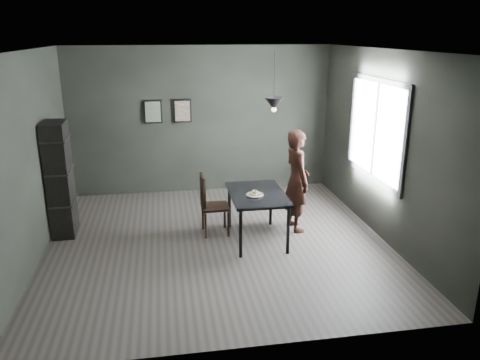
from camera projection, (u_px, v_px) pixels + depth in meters
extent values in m
plane|color=#36312E|center=(218.00, 242.00, 7.05)|extent=(5.00, 5.00, 0.00)
cube|color=black|center=(201.00, 121.00, 8.98)|extent=(5.00, 0.10, 2.80)
cube|color=silver|center=(215.00, 50.00, 6.20)|extent=(5.00, 5.00, 0.02)
cube|color=white|center=(376.00, 130.00, 7.15)|extent=(0.02, 1.80, 1.40)
cube|color=black|center=(375.00, 130.00, 7.14)|extent=(0.04, 1.96, 1.56)
cube|color=black|center=(257.00, 194.00, 6.93)|extent=(0.80, 1.20, 0.04)
cylinder|color=black|center=(241.00, 234.00, 6.48)|extent=(0.05, 0.05, 0.71)
cylinder|color=black|center=(288.00, 231.00, 6.59)|extent=(0.05, 0.05, 0.71)
cylinder|color=black|center=(229.00, 206.00, 7.49)|extent=(0.05, 0.05, 0.71)
cylinder|color=black|center=(271.00, 204.00, 7.60)|extent=(0.05, 0.05, 0.71)
cylinder|color=white|center=(255.00, 195.00, 6.81)|extent=(0.23, 0.23, 0.01)
torus|color=beige|center=(257.00, 193.00, 6.81)|extent=(0.09, 0.09, 0.03)
torus|color=beige|center=(253.00, 193.00, 6.83)|extent=(0.09, 0.09, 0.03)
torus|color=beige|center=(254.00, 194.00, 6.77)|extent=(0.09, 0.09, 0.03)
torus|color=beige|center=(255.00, 192.00, 6.80)|extent=(0.13, 0.13, 0.05)
imported|color=black|center=(297.00, 180.00, 7.30)|extent=(0.46, 0.63, 1.62)
cube|color=black|center=(215.00, 207.00, 7.25)|extent=(0.42, 0.42, 0.04)
cube|color=black|center=(203.00, 190.00, 7.13)|extent=(0.05, 0.41, 0.45)
cylinder|color=black|center=(206.00, 226.00, 7.12)|extent=(0.04, 0.04, 0.40)
cylinder|color=black|center=(228.00, 224.00, 7.19)|extent=(0.04, 0.04, 0.40)
cylinder|color=black|center=(203.00, 218.00, 7.45)|extent=(0.04, 0.04, 0.40)
cylinder|color=black|center=(225.00, 216.00, 7.52)|extent=(0.04, 0.04, 0.40)
cube|color=black|center=(60.00, 179.00, 7.11)|extent=(0.35, 0.60, 1.77)
cylinder|color=black|center=(275.00, 77.00, 6.55)|extent=(0.01, 0.01, 0.75)
cone|color=black|center=(274.00, 104.00, 6.66)|extent=(0.28, 0.28, 0.18)
sphere|color=#FFE0B2|center=(274.00, 109.00, 6.68)|extent=(0.07, 0.07, 0.07)
cube|color=black|center=(153.00, 112.00, 8.75)|extent=(0.34, 0.03, 0.44)
cube|color=#3A5246|center=(153.00, 112.00, 8.73)|extent=(0.28, 0.01, 0.38)
cube|color=black|center=(182.00, 111.00, 8.83)|extent=(0.34, 0.03, 0.44)
cube|color=brown|center=(182.00, 111.00, 8.82)|extent=(0.28, 0.01, 0.38)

